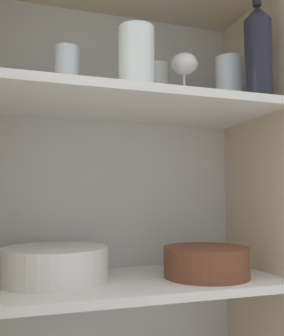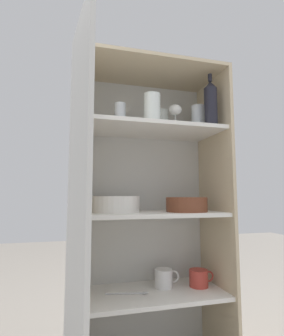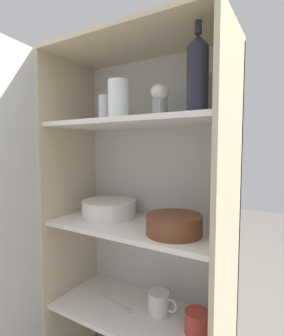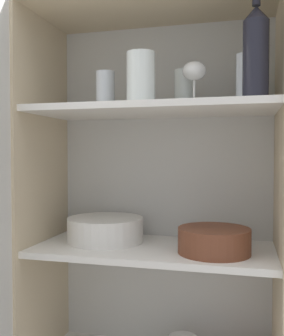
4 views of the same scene
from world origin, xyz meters
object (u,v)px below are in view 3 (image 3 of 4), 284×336
coffee_mug_primary (159,303)px  mixing_bowl_large (174,224)px  plate_stack_white (109,209)px  wine_bottle (198,73)px

coffee_mug_primary → mixing_bowl_large: bearing=-37.7°
plate_stack_white → mixing_bowl_large: (0.37, -0.07, 0.00)m
coffee_mug_primary → wine_bottle: bearing=-36.5°
wine_bottle → plate_stack_white: wine_bottle is taller
wine_bottle → mixing_bowl_large: size_ratio=1.32×
wine_bottle → plate_stack_white: bearing=162.6°
wine_bottle → mixing_bowl_large: 0.54m
wine_bottle → coffee_mug_primary: size_ratio=2.10×
mixing_bowl_large → coffee_mug_primary: size_ratio=1.59×
wine_bottle → coffee_mug_primary: (-0.21, 0.16, -0.91)m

